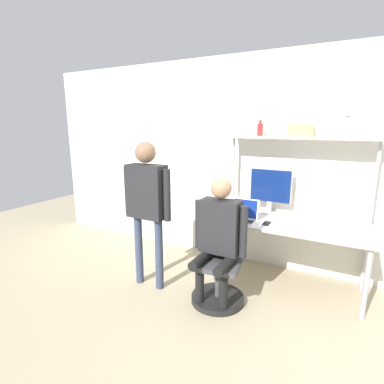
% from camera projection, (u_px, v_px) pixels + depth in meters
% --- Properties ---
extents(ground_plane, '(12.00, 12.00, 0.00)m').
position_uv_depth(ground_plane, '(277.00, 300.00, 3.20)').
color(ground_plane, tan).
extents(wall_back, '(8.00, 0.06, 2.70)m').
position_uv_depth(wall_back, '(300.00, 166.00, 3.62)').
color(wall_back, silver).
rests_on(wall_back, ground_plane).
extents(desk, '(1.70, 0.79, 0.76)m').
position_uv_depth(desk, '(289.00, 228.00, 3.41)').
color(desk, beige).
rests_on(desk, ground_plane).
extents(shelf_unit, '(1.62, 0.29, 1.70)m').
position_uv_depth(shelf_unit, '(298.00, 158.00, 3.44)').
color(shelf_unit, silver).
rests_on(shelf_unit, ground_plane).
extents(monitor, '(0.51, 0.22, 0.55)m').
position_uv_depth(monitor, '(270.00, 189.00, 3.68)').
color(monitor, '#B7B7BC').
rests_on(monitor, desk).
extents(laptop, '(0.32, 0.24, 0.24)m').
position_uv_depth(laptop, '(244.00, 214.00, 3.45)').
color(laptop, silver).
rests_on(laptop, desk).
extents(cell_phone, '(0.07, 0.15, 0.01)m').
position_uv_depth(cell_phone, '(266.00, 223.00, 3.33)').
color(cell_phone, black).
rests_on(cell_phone, desk).
extents(office_chair, '(0.56, 0.56, 0.91)m').
position_uv_depth(office_chair, '(219.00, 275.00, 3.17)').
color(office_chair, black).
rests_on(office_chair, ground_plane).
extents(person_seated, '(0.57, 0.46, 1.33)m').
position_uv_depth(person_seated, '(219.00, 232.00, 3.01)').
color(person_seated, black).
rests_on(person_seated, ground_plane).
extents(person_standing, '(0.60, 0.22, 1.66)m').
position_uv_depth(person_standing, '(147.00, 197.00, 3.29)').
color(person_standing, '#38425B').
rests_on(person_standing, ground_plane).
extents(bottle_red, '(0.07, 0.07, 0.18)m').
position_uv_depth(bottle_red, '(260.00, 129.00, 3.59)').
color(bottle_red, maroon).
rests_on(bottle_red, shelf_unit).
extents(bottle_clear, '(0.09, 0.09, 0.22)m').
position_uv_depth(bottle_clear, '(346.00, 129.00, 3.15)').
color(bottle_clear, silver).
rests_on(bottle_clear, shelf_unit).
extents(storage_box, '(0.26, 0.22, 0.15)m').
position_uv_depth(storage_box, '(300.00, 130.00, 3.37)').
color(storage_box, '#DBCC66').
rests_on(storage_box, shelf_unit).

